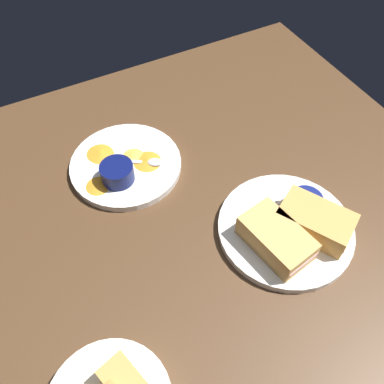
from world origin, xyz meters
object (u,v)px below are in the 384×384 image
at_px(plate_sandwich_main, 285,229).
at_px(sandwich_half_far, 315,221).
at_px(ramekin_light_gravy, 117,172).
at_px(sandwich_half_near, 276,238).
at_px(spoon_by_dark_ramekin, 298,229).
at_px(ramekin_dark_sauce, 305,203).
at_px(plate_chips_companion, 126,165).
at_px(spoon_by_gravy_ramekin, 149,162).

height_order(plate_sandwich_main, sandwich_half_far, sandwich_half_far).
bearing_deg(ramekin_light_gravy, plate_sandwich_main, -137.15).
bearing_deg(sandwich_half_near, plate_sandwich_main, -61.91).
relative_size(plate_sandwich_main, sandwich_half_near, 1.78).
bearing_deg(spoon_by_dark_ramekin, sandwich_half_far, -111.57).
xyz_separation_m(sandwich_half_near, ramekin_light_gravy, (0.28, 0.19, -0.00)).
relative_size(ramekin_dark_sauce, spoon_by_dark_ramekin, 0.74).
bearing_deg(ramekin_dark_sauce, sandwich_half_near, 113.21).
relative_size(sandwich_half_near, ramekin_dark_sauce, 2.30).
bearing_deg(ramekin_dark_sauce, spoon_by_dark_ramekin, 131.11).
bearing_deg(sandwich_half_near, plate_chips_companion, 27.66).
relative_size(sandwich_half_far, plate_chips_companion, 0.64).
bearing_deg(plate_sandwich_main, ramekin_dark_sauce, -70.91).
relative_size(ramekin_dark_sauce, spoon_by_gravy_ramekin, 0.67).
xyz_separation_m(sandwich_half_far, ramekin_light_gravy, (0.28, 0.28, -0.00)).
relative_size(ramekin_dark_sauce, ramekin_light_gravy, 0.93).
height_order(sandwich_half_far, ramekin_light_gravy, sandwich_half_far).
bearing_deg(sandwich_half_far, spoon_by_gravy_ramekin, 35.18).
relative_size(ramekin_light_gravy, spoon_by_gravy_ramekin, 0.72).
bearing_deg(spoon_by_dark_ramekin, plate_chips_companion, 36.01).
distance_m(sandwich_half_near, spoon_by_dark_ramekin, 0.06).
bearing_deg(ramekin_light_gravy, plate_chips_companion, -39.81).
height_order(spoon_by_dark_ramekin, plate_chips_companion, spoon_by_dark_ramekin).
distance_m(sandwich_half_near, plate_chips_companion, 0.35).
bearing_deg(sandwich_half_far, plate_chips_companion, 38.16).
xyz_separation_m(plate_chips_companion, ramekin_light_gravy, (-0.04, 0.03, 0.03)).
relative_size(plate_sandwich_main, plate_chips_companion, 1.08).
bearing_deg(sandwich_half_near, spoon_by_dark_ramekin, -82.65).
height_order(plate_sandwich_main, plate_chips_companion, same).
distance_m(plate_sandwich_main, ramekin_light_gravy, 0.35).
bearing_deg(spoon_by_dark_ramekin, ramekin_dark_sauce, -48.89).
bearing_deg(plate_sandwich_main, plate_chips_companion, 35.49).
bearing_deg(sandwich_half_far, ramekin_dark_sauce, -16.44).
bearing_deg(plate_chips_companion, sandwich_half_near, -152.34).
xyz_separation_m(plate_sandwich_main, ramekin_light_gravy, (0.25, 0.23, 0.03)).
distance_m(spoon_by_dark_ramekin, spoon_by_gravy_ramekin, 0.33).
distance_m(plate_sandwich_main, sandwich_half_near, 0.06).
bearing_deg(ramekin_dark_sauce, spoon_by_gravy_ramekin, 41.53).
xyz_separation_m(plate_chips_companion, spoon_by_gravy_ramekin, (-0.02, -0.04, 0.01)).
distance_m(sandwich_half_near, ramekin_dark_sauce, 0.11).
bearing_deg(ramekin_dark_sauce, ramekin_light_gravy, 50.93).
bearing_deg(plate_chips_companion, plate_sandwich_main, -144.51).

